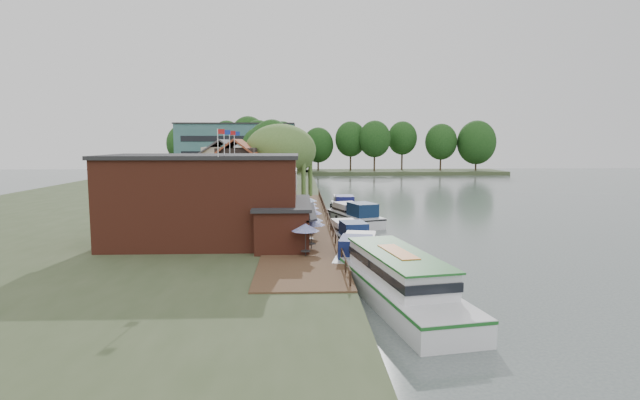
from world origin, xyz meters
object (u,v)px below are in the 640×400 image
object	(u,v)px
umbrella_0	(306,240)
cruiser_2	(354,212)
hotel_block	(238,151)
umbrella_2	(309,229)
cottage_b	(225,173)
cruiser_3	(344,203)
umbrella_4	(307,215)
cruiser_0	(358,249)
umbrella_6	(306,207)
willow	(281,167)
cottage_c	(261,169)
pub	(228,199)
umbrella_5	(306,211)
swan	(370,289)
tour_boat	(402,279)
cottage_a	(238,178)
cruiser_1	(349,231)
umbrella_1	(311,233)
umbrella_3	(311,221)

from	to	relation	value
umbrella_0	cruiser_2	size ratio (longest dim) A/B	0.22
hotel_block	umbrella_2	distance (m)	73.36
cottage_b	cruiser_3	world-z (taller)	cottage_b
umbrella_4	cruiser_0	bearing A→B (deg)	-70.37
hotel_block	umbrella_6	xyz separation A→B (m)	(14.47, -58.28, -4.86)
willow	cottage_c	bearing A→B (deg)	104.04
pub	umbrella_5	size ratio (longest dim) A/B	8.42
swan	umbrella_6	bearing A→B (deg)	98.98
cottage_c	umbrella_5	xyz separation A→B (m)	(6.44, -24.28, -2.96)
hotel_block	swan	distance (m)	84.04
cottage_c	umbrella_6	distance (m)	22.44
hotel_block	cruiser_3	xyz separation A→B (m)	(19.54, -46.90, -5.91)
cottage_c	willow	xyz separation A→B (m)	(3.50, -14.00, 0.96)
umbrella_5	tour_boat	size ratio (longest dim) A/B	0.17
umbrella_5	cottage_b	bearing A→B (deg)	124.35
pub	umbrella_2	world-z (taller)	pub
cruiser_0	swan	size ratio (longest dim) A/B	22.90
hotel_block	cottage_a	xyz separation A→B (m)	(7.00, -56.00, -1.90)
willow	umbrella_4	distance (m)	14.11
tour_boat	umbrella_2	bearing A→B (deg)	101.75
cottage_c	umbrella_2	world-z (taller)	cottage_c
umbrella_4	tour_boat	world-z (taller)	umbrella_4
swan	tour_boat	bearing A→B (deg)	-58.26
cottage_a	cruiser_3	xyz separation A→B (m)	(12.54, 9.10, -4.01)
cruiser_1	swan	size ratio (longest dim) A/B	21.26
umbrella_4	cruiser_1	xyz separation A→B (m)	(3.81, -2.39, -1.16)
umbrella_6	cruiser_2	bearing A→B (deg)	23.73
hotel_block	cottage_a	size ratio (longest dim) A/B	2.95
cottage_a	cruiser_2	bearing A→B (deg)	0.66
cruiser_2	cruiser_3	distance (m)	8.96
umbrella_5	cruiser_0	world-z (taller)	umbrella_5
hotel_block	umbrella_1	xyz separation A→B (m)	(14.70, -73.84, -4.86)
cottage_a	umbrella_2	bearing A→B (deg)	-64.28
pub	umbrella_5	xyz separation A→B (m)	(6.44, 9.72, -2.36)
cruiser_3	tour_boat	world-z (taller)	tour_boat
umbrella_3	cruiser_2	size ratio (longest dim) A/B	0.22
umbrella_2	umbrella_4	size ratio (longest dim) A/B	1.00
hotel_block	willow	bearing A→B (deg)	-77.29
umbrella_2	umbrella_6	size ratio (longest dim) A/B	0.97
willow	tour_boat	size ratio (longest dim) A/B	0.76
hotel_block	umbrella_3	distance (m)	69.53
umbrella_4	cruiser_0	xyz separation A→B (m)	(3.74, -10.48, -1.06)
cruiser_0	umbrella_5	bearing A→B (deg)	117.27
willow	umbrella_6	size ratio (longest dim) A/B	4.27
umbrella_5	umbrella_2	bearing A→B (deg)	-89.25
umbrella_0	cruiser_2	bearing A→B (deg)	74.34
umbrella_5	cruiser_2	size ratio (longest dim) A/B	0.22
umbrella_4	swan	size ratio (longest dim) A/B	5.40
cottage_a	umbrella_1	world-z (taller)	cottage_a
hotel_block	cottage_c	xyz separation A→B (m)	(8.00, -37.00, -1.90)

